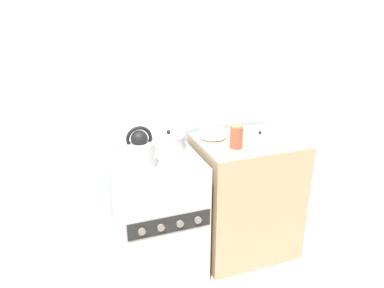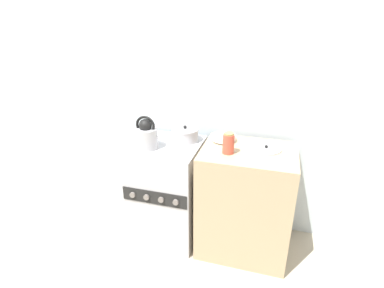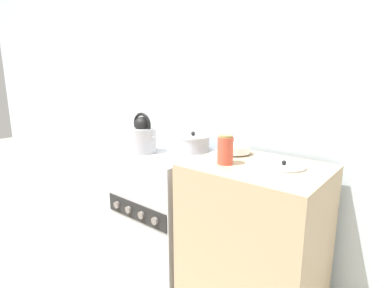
% 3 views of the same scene
% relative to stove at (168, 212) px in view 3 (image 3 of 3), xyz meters
% --- Properties ---
extents(ground_plane, '(12.00, 12.00, 0.00)m').
position_rel_stove_xyz_m(ground_plane, '(0.00, -0.28, -0.42)').
color(ground_plane, '#B2A893').
extents(wall_back, '(7.00, 0.06, 2.50)m').
position_rel_stove_xyz_m(wall_back, '(0.00, 0.35, 0.83)').
color(wall_back, silver).
rests_on(wall_back, ground_plane).
extents(stove, '(0.54, 0.58, 0.84)m').
position_rel_stove_xyz_m(stove, '(0.00, 0.00, 0.00)').
color(stove, '#B2B2B7').
rests_on(stove, ground_plane).
extents(counter, '(0.69, 0.54, 0.88)m').
position_rel_stove_xyz_m(counter, '(0.65, -0.01, 0.02)').
color(counter, tan).
rests_on(counter, ground_plane).
extents(kettle, '(0.22, 0.18, 0.26)m').
position_rel_stove_xyz_m(kettle, '(-0.12, -0.10, 0.52)').
color(kettle, '#B2B2B7').
rests_on(kettle, stove).
extents(cooking_pot, '(0.22, 0.22, 0.13)m').
position_rel_stove_xyz_m(cooking_pot, '(0.12, 0.12, 0.47)').
color(cooking_pot, '#B2B2B7').
rests_on(cooking_pot, stove).
extents(enamel_bowl, '(0.18, 0.18, 0.05)m').
position_rel_stove_xyz_m(enamel_bowl, '(0.44, 0.12, 0.49)').
color(enamel_bowl, white).
rests_on(enamel_bowl, counter).
extents(storage_jar, '(0.08, 0.08, 0.15)m').
position_rel_stove_xyz_m(storage_jar, '(0.51, -0.09, 0.53)').
color(storage_jar, '#CC4C38').
rests_on(storage_jar, counter).
extents(loose_pot_lid, '(0.22, 0.22, 0.03)m').
position_rel_stove_xyz_m(loose_pot_lid, '(0.77, 0.05, 0.46)').
color(loose_pot_lid, '#B2B2B7').
rests_on(loose_pot_lid, counter).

